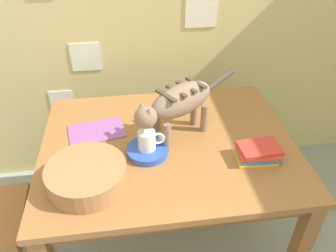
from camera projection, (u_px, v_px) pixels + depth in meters
The scene contains 7 objects.
dining_table at pixel (168, 156), 1.71m from camera, with size 1.24×0.97×0.75m.
cat at pixel (178, 103), 1.57m from camera, with size 0.54×0.36×0.29m.
saucer_bowl at pixel (147, 151), 1.58m from camera, with size 0.20×0.20×0.03m, color blue.
coffee_mug at pixel (148, 140), 1.55m from camera, with size 0.13×0.08×0.09m.
magazine at pixel (96, 131), 1.73m from camera, with size 0.28×0.19×0.01m, color #9B57A2.
book_stack at pixel (258, 153), 1.55m from camera, with size 0.20×0.14×0.07m.
wicker_basket at pixel (87, 175), 1.41m from camera, with size 0.34×0.34×0.10m.
Camera 1 is at (-0.03, -0.08, 1.79)m, focal length 35.90 mm.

